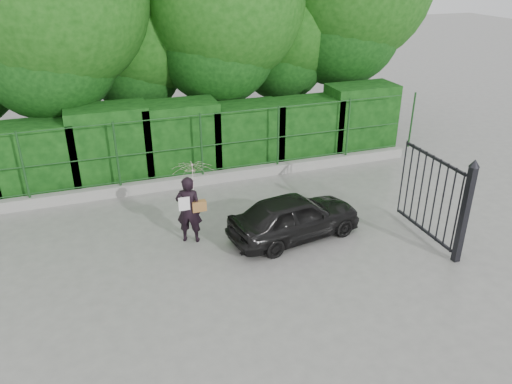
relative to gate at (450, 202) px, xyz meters
name	(u,v)px	position (x,y,z in m)	size (l,w,h in m)	color
ground	(236,271)	(-4.60, 0.72, -1.19)	(80.00, 80.00, 0.00)	gray
kerb	(189,181)	(-4.60, 5.22, -1.04)	(14.00, 0.25, 0.30)	#9E9E99
fence	(195,145)	(-4.38, 5.22, 0.01)	(14.13, 0.06, 1.80)	#1A461C
hedge	(184,140)	(-4.51, 6.22, -0.16)	(14.20, 1.20, 2.25)	black
trees	(195,3)	(-3.46, 8.46, 3.43)	(17.10, 6.15, 8.08)	black
gate	(450,202)	(0.00, 0.00, 0.00)	(0.22, 2.33, 2.36)	black
woman	(192,190)	(-5.12, 2.28, 0.06)	(0.97, 0.97, 1.90)	black
car	(295,216)	(-2.90, 1.62, -0.65)	(1.27, 3.15, 1.07)	black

